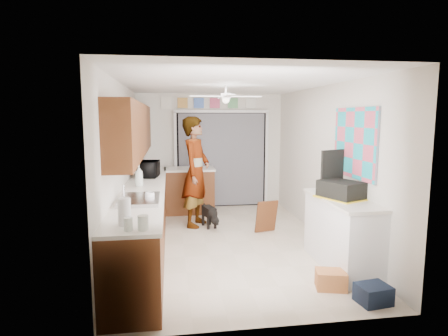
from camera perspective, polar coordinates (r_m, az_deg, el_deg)
name	(u,v)px	position (r m, az deg, el deg)	size (l,w,h in m)	color
floor	(228,242)	(6.14, 0.55, -11.20)	(5.00, 5.00, 0.00)	beige
ceiling	(228,84)	(5.83, 0.58, 12.72)	(5.00, 5.00, 0.00)	white
wall_back	(210,151)	(8.32, -2.09, 2.62)	(3.20, 3.20, 0.00)	silver
wall_front	(270,200)	(3.45, 7.02, -4.82)	(3.20, 3.20, 0.00)	silver
wall_left	(123,167)	(5.83, -15.16, 0.14)	(5.00, 5.00, 0.00)	silver
wall_right	(325,163)	(6.31, 15.09, 0.70)	(5.00, 5.00, 0.00)	silver
left_base_cabinets	(145,218)	(5.96, -12.00, -7.45)	(0.60, 4.80, 0.90)	#5F2F16
left_countertop	(144,188)	(5.85, -12.03, -3.00)	(0.62, 4.80, 0.04)	white
upper_cabinets	(134,130)	(5.97, -13.59, 5.66)	(0.32, 4.00, 0.80)	#5F2F16
sink_basin	(139,200)	(4.87, -12.78, -4.78)	(0.50, 0.76, 0.06)	silver
faucet	(124,193)	(4.87, -15.05, -3.72)	(0.03, 0.03, 0.22)	silver
peninsula_base	(189,191)	(7.90, -5.28, -3.55)	(1.00, 0.60, 0.90)	#5F2F16
peninsula_top	(189,169)	(7.83, -5.32, -0.17)	(1.04, 0.64, 0.04)	white
back_opening_recess	(222,160)	(8.34, -0.36, 1.26)	(2.00, 0.06, 2.10)	black
curtain_panel	(222,160)	(8.31, -0.32, 1.23)	(1.90, 0.03, 2.05)	slate
door_trim_left	(176,161)	(8.24, -7.37, 1.11)	(0.06, 0.04, 2.10)	white
door_trim_right	(266,159)	(8.52, 6.48, 1.34)	(0.06, 0.04, 2.10)	white
door_trim_head	(222,111)	(8.26, -0.33, 8.63)	(2.10, 0.04, 0.06)	white
header_frame_0	(183,103)	(8.22, -6.33, 9.84)	(0.22, 0.02, 0.22)	gold
header_frame_1	(199,103)	(8.24, -3.86, 9.86)	(0.22, 0.02, 0.22)	#496FC4
header_frame_2	(215,103)	(8.28, -1.41, 9.87)	(0.22, 0.02, 0.22)	#CB4C6F
header_frame_3	(233,103)	(8.33, 1.36, 9.86)	(0.22, 0.02, 0.22)	#62AB6D
header_frame_4	(251,103)	(8.41, 4.09, 9.82)	(0.22, 0.02, 0.22)	silver
route66_sign	(166,103)	(8.22, -8.81, 9.80)	(0.22, 0.02, 0.26)	silver
right_counter_base	(341,234)	(5.30, 17.46, -9.58)	(0.50, 1.40, 0.90)	white
right_counter_top	(342,200)	(5.18, 17.57, -4.61)	(0.54, 1.44, 0.04)	white
abstract_painting	(355,143)	(5.36, 19.27, 3.62)	(0.03, 1.15, 0.95)	#DC5169
ceiling_fan	(226,96)	(6.02, 0.28, 10.85)	(1.14, 1.14, 0.24)	white
microwave	(148,169)	(6.78, -11.44, -0.15)	(0.51, 0.35, 0.28)	black
soap_bottle	(139,176)	(5.88, -12.83, -1.13)	(0.13, 0.13, 0.33)	silver
cup	(150,196)	(4.91, -11.26, -4.22)	(0.13, 0.13, 0.10)	white
jar_a	(143,223)	(3.64, -12.23, -8.16)	(0.10, 0.10, 0.14)	silver
jar_b	(128,224)	(3.65, -14.37, -8.31)	(0.08, 0.08, 0.12)	silver
paper_towel_roll	(124,212)	(3.82, -14.93, -6.46)	(0.13, 0.13, 0.27)	white
suitcase	(341,190)	(5.14, 17.42, -3.18)	(0.39, 0.52, 0.22)	black
suitcase_rim	(341,198)	(5.17, 17.37, -4.37)	(0.44, 0.58, 0.02)	yellow
suitcase_lid	(332,168)	(5.36, 16.19, 0.02)	(0.42, 0.03, 0.50)	black
cardboard_box	(331,280)	(4.74, 15.98, -16.05)	(0.34, 0.26, 0.21)	#C9703F
navy_crate	(373,294)	(4.55, 21.78, -17.41)	(0.33, 0.28, 0.20)	black
cabinet_door_panel	(266,216)	(6.57, 6.48, -7.35)	(0.38, 0.03, 0.58)	#5F2F16
man	(196,172)	(6.85, -4.31, -0.58)	(0.73, 0.48, 2.01)	white
dog	(209,216)	(6.89, -2.30, -7.26)	(0.23, 0.54, 0.42)	black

